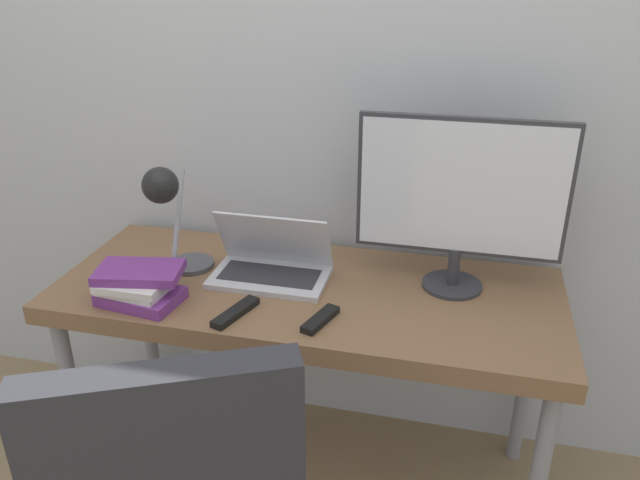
{
  "coord_description": "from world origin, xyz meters",
  "views": [
    {
      "loc": [
        0.44,
        -1.33,
        1.71
      ],
      "look_at": [
        0.05,
        0.28,
        0.94
      ],
      "focal_mm": 35.0,
      "sensor_mm": 36.0,
      "label": 1
    }
  ],
  "objects_px": {
    "desk_lamp": "(169,206)",
    "laptop": "(271,264)",
    "book_stack": "(138,285)",
    "game_controller": "(127,296)",
    "monitor": "(461,195)"
  },
  "relations": [
    {
      "from": "desk_lamp",
      "to": "laptop",
      "type": "bearing_deg",
      "value": 20.55
    },
    {
      "from": "book_stack",
      "to": "game_controller",
      "type": "bearing_deg",
      "value": -154.73
    },
    {
      "from": "book_stack",
      "to": "desk_lamp",
      "type": "bearing_deg",
      "value": 66.31
    },
    {
      "from": "desk_lamp",
      "to": "book_stack",
      "type": "bearing_deg",
      "value": -113.69
    },
    {
      "from": "desk_lamp",
      "to": "game_controller",
      "type": "height_order",
      "value": "desk_lamp"
    },
    {
      "from": "book_stack",
      "to": "game_controller",
      "type": "xyz_separation_m",
      "value": [
        -0.03,
        -0.02,
        -0.03
      ]
    },
    {
      "from": "desk_lamp",
      "to": "book_stack",
      "type": "relative_size",
      "value": 1.45
    },
    {
      "from": "book_stack",
      "to": "game_controller",
      "type": "relative_size",
      "value": 1.76
    },
    {
      "from": "laptop",
      "to": "game_controller",
      "type": "bearing_deg",
      "value": -145.9
    },
    {
      "from": "monitor",
      "to": "game_controller",
      "type": "bearing_deg",
      "value": -160.84
    },
    {
      "from": "desk_lamp",
      "to": "game_controller",
      "type": "relative_size",
      "value": 2.54
    },
    {
      "from": "laptop",
      "to": "monitor",
      "type": "xyz_separation_m",
      "value": [
        0.57,
        0.07,
        0.26
      ]
    },
    {
      "from": "monitor",
      "to": "book_stack",
      "type": "distance_m",
      "value": 0.99
    },
    {
      "from": "book_stack",
      "to": "laptop",
      "type": "bearing_deg",
      "value": 34.86
    },
    {
      "from": "monitor",
      "to": "book_stack",
      "type": "bearing_deg",
      "value": -161.07
    }
  ]
}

